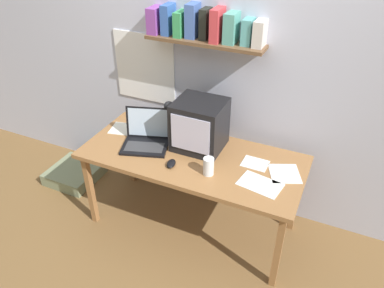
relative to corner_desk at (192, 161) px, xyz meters
The scene contains 13 objects.
ground_plane 0.65m from the corner_desk, ahead, with size 12.00×12.00×0.00m, color brown.
back_wall 0.82m from the corner_desk, 90.56° to the left, with size 5.60×0.24×2.60m.
corner_desk is the anchor object (origin of this frame).
crt_monitor 0.28m from the corner_desk, 91.73° to the left, with size 0.36×0.34×0.38m.
laptop 0.41m from the corner_desk, behind, with size 0.41×0.38×0.27m.
desk_lamp 0.42m from the corner_desk, 144.07° to the left, with size 0.15×0.16×0.30m.
juice_glass 0.28m from the corner_desk, 38.67° to the right, with size 0.07×0.07×0.13m.
computer_mouse 0.21m from the corner_desk, 115.22° to the right, with size 0.08×0.12×0.03m.
printed_handout 0.65m from the corner_desk, 169.54° to the left, with size 0.32×0.25×0.00m.
open_notebook 0.57m from the corner_desk, 12.26° to the right, with size 0.31×0.23×0.00m.
loose_paper_near_laptop 0.47m from the corner_desk, 11.39° to the left, with size 0.19×0.15×0.00m.
loose_paper_near_monitor 0.68m from the corner_desk, ahead, with size 0.27×0.28×0.00m.
floor_cushion 1.42m from the corner_desk, behind, with size 0.44×0.44×0.12m.
Camera 1 is at (0.94, -2.06, 2.31)m, focal length 35.00 mm.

